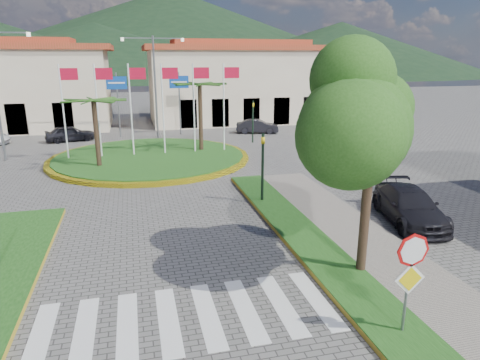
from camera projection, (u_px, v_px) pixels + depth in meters
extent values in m
cube|color=gray|center=(441.00, 327.00, 10.36)|extent=(4.00, 28.00, 0.15)
cube|color=#194614|center=(398.00, 334.00, 10.07)|extent=(1.60, 28.00, 0.18)
cube|color=silver|center=(184.00, 318.00, 10.84)|extent=(8.00, 3.00, 0.01)
cylinder|color=yellow|center=(150.00, 158.00, 27.58)|extent=(12.70, 12.70, 0.24)
cylinder|color=#194614|center=(150.00, 157.00, 27.58)|extent=(12.00, 12.00, 0.30)
cylinder|color=black|center=(97.00, 136.00, 24.49)|extent=(0.28, 0.28, 4.05)
cylinder|color=black|center=(201.00, 120.00, 28.72)|extent=(0.28, 0.28, 4.68)
cylinder|color=silver|center=(64.00, 115.00, 26.08)|extent=(0.10, 0.10, 6.00)
cube|color=#BA0B29|center=(69.00, 74.00, 25.55)|extent=(1.00, 0.03, 0.70)
cylinder|color=silver|center=(98.00, 114.00, 26.55)|extent=(0.10, 0.10, 6.00)
cube|color=#BA0B29|center=(104.00, 74.00, 26.02)|extent=(1.00, 0.03, 0.70)
cylinder|color=silver|center=(131.00, 113.00, 27.02)|extent=(0.10, 0.10, 6.00)
cube|color=#BA0B29|center=(138.00, 74.00, 26.49)|extent=(1.00, 0.03, 0.70)
cylinder|color=silver|center=(163.00, 112.00, 27.49)|extent=(0.10, 0.10, 6.00)
cube|color=#BA0B29|center=(170.00, 73.00, 26.96)|extent=(1.00, 0.03, 0.70)
cylinder|color=silver|center=(194.00, 111.00, 27.96)|extent=(0.10, 0.10, 6.00)
cube|color=#BA0B29|center=(201.00, 73.00, 27.42)|extent=(1.00, 0.03, 0.70)
cylinder|color=silver|center=(224.00, 110.00, 28.43)|extent=(0.10, 0.10, 6.00)
cube|color=#BA0B29|center=(232.00, 73.00, 27.89)|extent=(1.00, 0.03, 0.70)
cylinder|color=slate|center=(407.00, 289.00, 9.78)|extent=(0.07, 0.07, 2.50)
cylinder|color=red|center=(413.00, 250.00, 9.45)|extent=(0.80, 0.03, 0.80)
cube|color=yellow|center=(410.00, 279.00, 9.64)|extent=(0.78, 0.03, 0.78)
cylinder|color=black|center=(366.00, 206.00, 12.45)|extent=(0.28, 0.28, 4.40)
ellipsoid|color=#204E15|center=(375.00, 102.00, 11.62)|extent=(3.60, 3.60, 3.20)
cylinder|color=black|center=(263.00, 169.00, 18.91)|extent=(0.12, 0.12, 3.20)
imported|color=gold|center=(263.00, 147.00, 18.63)|extent=(0.15, 0.18, 0.90)
cylinder|color=black|center=(253.00, 122.00, 32.78)|extent=(0.12, 0.12, 3.20)
imported|color=gold|center=(253.00, 109.00, 32.50)|extent=(0.18, 0.15, 0.90)
cylinder|color=slate|center=(118.00, 105.00, 34.82)|extent=(0.12, 0.12, 5.20)
cube|color=#0E41A2|center=(116.00, 83.00, 34.27)|extent=(1.60, 0.05, 1.00)
cylinder|color=slate|center=(180.00, 104.00, 35.99)|extent=(0.12, 0.12, 5.20)
cube|color=#0E41A2|center=(179.00, 82.00, 35.44)|extent=(1.60, 0.05, 1.00)
cylinder|color=slate|center=(155.00, 88.00, 34.21)|extent=(0.16, 0.16, 8.00)
cube|color=slate|center=(137.00, 38.00, 32.88)|extent=(2.40, 0.08, 0.08)
cube|color=slate|center=(168.00, 38.00, 33.44)|extent=(2.40, 0.08, 0.08)
cube|color=slate|center=(8.00, 32.00, 25.50)|extent=(2.40, 0.08, 0.08)
cube|color=beige|center=(240.00, 86.00, 43.91)|extent=(18.00, 9.00, 7.00)
cube|color=#993E1D|center=(240.00, 48.00, 42.87)|extent=(19.08, 9.54, 0.50)
cube|color=#993E1D|center=(240.00, 43.00, 42.74)|extent=(13.50, 4.95, 0.60)
cone|color=black|center=(172.00, 33.00, 155.63)|extent=(180.00, 180.00, 30.00)
cone|color=black|center=(340.00, 50.00, 146.86)|extent=(120.00, 120.00, 18.00)
cone|color=black|center=(96.00, 52.00, 123.75)|extent=(110.00, 110.00, 16.00)
imported|color=black|center=(70.00, 133.00, 33.55)|extent=(3.91, 2.24, 1.25)
imported|color=black|center=(257.00, 126.00, 37.15)|extent=(3.86, 2.21, 1.20)
imported|color=black|center=(409.00, 206.00, 17.05)|extent=(2.85, 4.91, 1.34)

